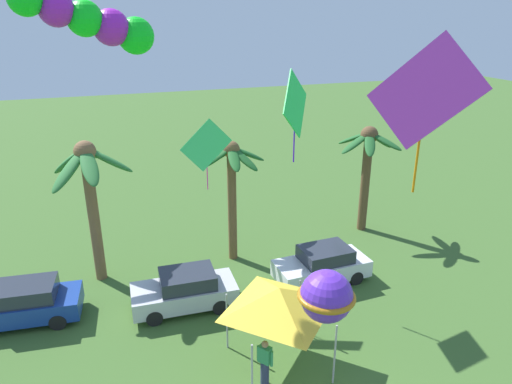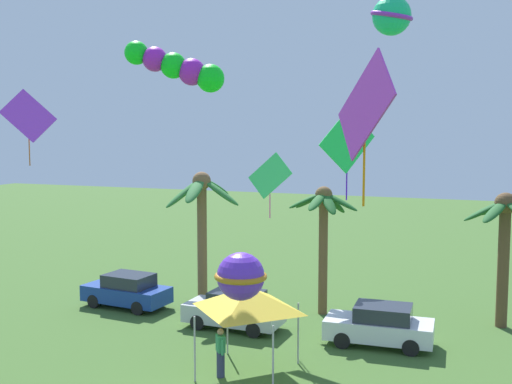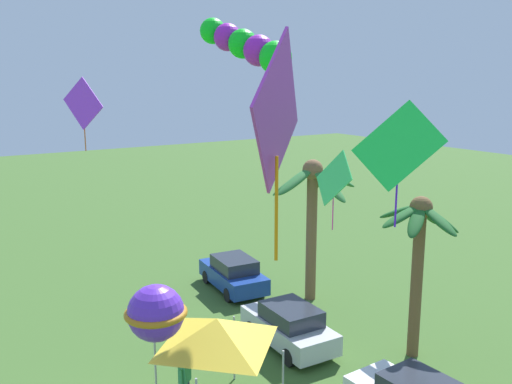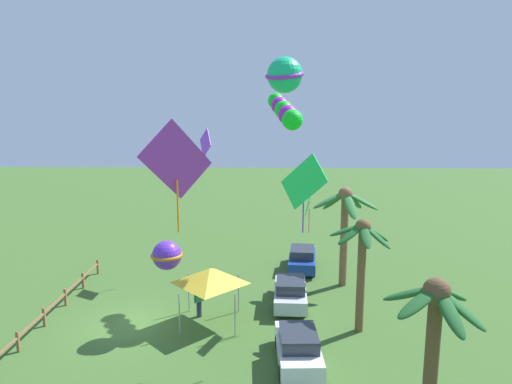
% 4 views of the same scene
% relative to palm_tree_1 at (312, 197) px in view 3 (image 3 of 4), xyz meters
% --- Properties ---
extents(palm_tree_1, '(3.35, 3.94, 6.01)m').
position_rel_palm_tree_1_xyz_m(palm_tree_1, '(0.00, 0.00, 0.00)').
color(palm_tree_1, brown).
rests_on(palm_tree_1, ground).
extents(palm_tree_2, '(3.03, 2.96, 5.53)m').
position_rel_palm_tree_1_xyz_m(palm_tree_2, '(5.78, -0.16, -0.32)').
color(palm_tree_2, brown).
rests_on(palm_tree_2, ground).
extents(parked_car_1, '(3.97, 1.86, 1.51)m').
position_rel_palm_tree_1_xyz_m(parked_car_1, '(2.99, -3.30, -3.68)').
color(parked_car_1, '#BCBCC1').
rests_on(parked_car_1, ground).
extents(parked_car_2, '(4.05, 2.07, 1.51)m').
position_rel_palm_tree_1_xyz_m(parked_car_2, '(-2.66, -2.25, -3.68)').
color(parked_car_2, navy).
rests_on(parked_car_2, ground).
extents(spectator_0, '(0.42, 0.45, 1.59)m').
position_rel_palm_tree_1_xyz_m(spectator_0, '(4.48, -8.03, -3.62)').
color(spectator_0, '#2D3351').
rests_on(spectator_0, ground).
extents(festival_tent, '(2.86, 2.86, 2.85)m').
position_rel_palm_tree_1_xyz_m(festival_tent, '(5.17, -7.35, -1.96)').
color(festival_tent, '#9E9EA3').
rests_on(festival_tent, ground).
extents(kite_ball_0, '(2.18, 2.18, 1.40)m').
position_rel_palm_tree_1_xyz_m(kite_ball_0, '(5.70, -9.31, -0.75)').
color(kite_ball_0, '#622CCA').
extents(kite_diamond_1, '(1.70, 0.93, 2.63)m').
position_rel_palm_tree_1_xyz_m(kite_diamond_1, '(-2.44, -8.47, 3.91)').
color(kite_diamond_1, '#A73BEB').
extents(kite_diamond_3, '(1.70, 1.85, 3.40)m').
position_rel_palm_tree_1_xyz_m(kite_diamond_3, '(7.40, -3.05, 3.03)').
color(kite_diamond_3, '#21E650').
extents(kite_diamond_4, '(1.91, 0.42, 2.63)m').
position_rel_palm_tree_1_xyz_m(kite_diamond_4, '(4.20, -2.50, 1.64)').
color(kite_diamond_4, '#3BD96B').
extents(kite_diamond_5, '(2.10, 2.49, 4.44)m').
position_rel_palm_tree_1_xyz_m(kite_diamond_5, '(8.98, -8.07, 4.09)').
color(kite_diamond_5, purple).
extents(kite_tube_6, '(3.84, 1.84, 2.03)m').
position_rel_palm_tree_1_xyz_m(kite_tube_6, '(0.76, -3.63, 5.92)').
color(kite_tube_6, '#0DDE1F').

